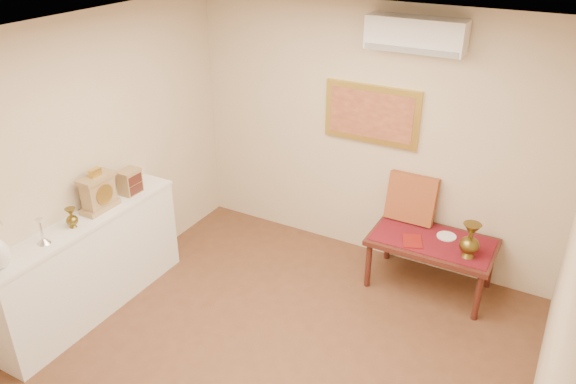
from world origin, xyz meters
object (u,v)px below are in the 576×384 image
Objects in this scene: display_ledge at (92,266)px; low_table at (432,246)px; brass_urn_tall at (471,237)px; mantel_clock at (99,192)px; wooden_chest at (130,181)px.

low_table is at bearing 35.10° from display_ledge.
mantel_clock is at bearing -153.47° from brass_urn_tall.
mantel_clock reaches higher than display_ledge.
wooden_chest is at bearing 89.47° from display_ledge.
wooden_chest is at bearing -159.50° from brass_urn_tall.
mantel_clock is 0.39m from wooden_chest.
mantel_clock is 1.68× the size of wooden_chest.
brass_urn_tall is at bearing 20.50° from wooden_chest.
wooden_chest is at bearing 88.52° from mantel_clock.
wooden_chest is (0.01, 0.38, -0.05)m from mantel_clock.
brass_urn_tall is 3.42m from mantel_clock.
mantel_clock reaches higher than brass_urn_tall.
mantel_clock is at bearing -148.31° from low_table.
display_ledge is 1.68× the size of low_table.
display_ledge is 8.28× the size of wooden_chest.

